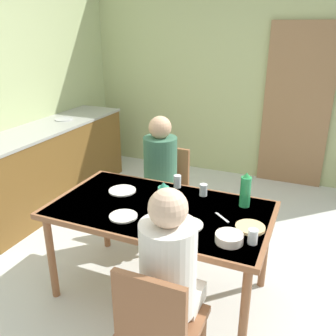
{
  "coord_description": "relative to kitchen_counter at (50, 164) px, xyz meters",
  "views": [
    {
      "loc": [
        1.12,
        -2.32,
        1.94
      ],
      "look_at": [
        0.15,
        -0.06,
        0.98
      ],
      "focal_mm": 38.96,
      "sensor_mm": 36.0,
      "label": 1
    }
  ],
  "objects": [
    {
      "name": "drinking_glass_spare_center",
      "position": [
        2.52,
        -1.15,
        0.32
      ],
      "size": [
        0.06,
        0.06,
        0.09
      ],
      "primitive_type": "cylinder",
      "color": "silver",
      "rests_on": "dining_table"
    },
    {
      "name": "cutlery_fork_near",
      "position": [
        2.28,
        -0.92,
        0.28
      ],
      "size": [
        0.12,
        0.11,
        0.0
      ],
      "primitive_type": "cube",
      "rotation": [
        0.0,
        0.0,
        5.57
      ],
      "color": "silver",
      "rests_on": "dining_table"
    },
    {
      "name": "water_bottle_green_far",
      "position": [
        1.92,
        -1.1,
        0.4
      ],
      "size": [
        0.07,
        0.07,
        0.27
      ],
      "color": "#348E6C",
      "rests_on": "dining_table"
    },
    {
      "name": "cutlery_knife_near",
      "position": [
        1.82,
        -0.8,
        0.28
      ],
      "size": [
        0.11,
        0.12,
        0.0
      ],
      "primitive_type": "cube",
      "rotation": [
        0.0,
        0.0,
        2.32
      ],
      "color": "silver",
      "rests_on": "dining_table"
    },
    {
      "name": "ground_plane",
      "position": [
        1.67,
        -0.74,
        -0.45
      ],
      "size": [
        6.42,
        6.42,
        0.0
      ],
      "primitive_type": "plane",
      "color": "silver"
    },
    {
      "name": "dining_table",
      "position": [
        1.83,
        -0.95,
        0.21
      ],
      "size": [
        1.57,
        0.88,
        0.73
      ],
      "color": "brown",
      "rests_on": "ground_plane"
    },
    {
      "name": "bread_plate_sliced",
      "position": [
        2.48,
        -0.99,
        0.29
      ],
      "size": [
        0.19,
        0.19,
        0.02
      ],
      "primitive_type": "cylinder",
      "color": "#DBB77A",
      "rests_on": "dining_table"
    },
    {
      "name": "dinner_plate_far_center",
      "position": [
        2.1,
        -1.11,
        0.28
      ],
      "size": [
        0.2,
        0.2,
        0.01
      ],
      "primitive_type": "cylinder",
      "color": "white",
      "rests_on": "dining_table"
    },
    {
      "name": "person_near_diner",
      "position": [
        2.18,
        -1.61,
        0.33
      ],
      "size": [
        0.3,
        0.37,
        0.77
      ],
      "color": "silver",
      "rests_on": "ground_plane"
    },
    {
      "name": "wall_left",
      "position": [
        -0.33,
        -0.13,
        0.89
      ],
      "size": [
        0.1,
        3.7,
        2.68
      ],
      "primitive_type": "cube",
      "color": "#AEBD84",
      "rests_on": "ground_plane"
    },
    {
      "name": "person_far_diner",
      "position": [
        1.53,
        -0.3,
        0.33
      ],
      "size": [
        0.3,
        0.37,
        0.77
      ],
      "rotation": [
        0.0,
        0.0,
        3.14
      ],
      "color": "#37604B",
      "rests_on": "ground_plane"
    },
    {
      "name": "wall_back",
      "position": [
        1.67,
        1.73,
        0.89
      ],
      "size": [
        4.2,
        0.1,
        2.68
      ],
      "primitive_type": "cube",
      "color": "#AEB97F",
      "rests_on": "ground_plane"
    },
    {
      "name": "kitchen_counter",
      "position": [
        0.0,
        0.0,
        0.0
      ],
      "size": [
        0.61,
        2.24,
        0.91
      ],
      "color": "brown",
      "rests_on": "ground_plane"
    },
    {
      "name": "chair_near_diner",
      "position": [
        2.18,
        -1.75,
        0.05
      ],
      "size": [
        0.4,
        0.4,
        0.87
      ],
      "color": "brown",
      "rests_on": "ground_plane"
    },
    {
      "name": "water_bottle_green_near",
      "position": [
        2.38,
        -0.69,
        0.4
      ],
      "size": [
        0.08,
        0.08,
        0.26
      ],
      "color": "#2A9753",
      "rests_on": "dining_table"
    },
    {
      "name": "dinner_plate_near_left",
      "position": [
        1.65,
        -1.18,
        0.28
      ],
      "size": [
        0.19,
        0.19,
        0.01
      ],
      "primitive_type": "cylinder",
      "color": "white",
      "rests_on": "dining_table"
    },
    {
      "name": "door_wooden",
      "position": [
        2.5,
        1.65,
        0.55
      ],
      "size": [
        0.8,
        0.05,
        2.0
      ],
      "primitive_type": "cube",
      "color": "#8F6845",
      "rests_on": "ground_plane"
    },
    {
      "name": "dinner_plate_near_right",
      "position": [
        1.44,
        -0.82,
        0.28
      ],
      "size": [
        0.21,
        0.21,
        0.01
      ],
      "primitive_type": "cylinder",
      "color": "white",
      "rests_on": "dining_table"
    },
    {
      "name": "chair_far_diner",
      "position": [
        1.53,
        -0.16,
        0.05
      ],
      "size": [
        0.4,
        0.4,
        0.87
      ],
      "rotation": [
        0.0,
        0.0,
        3.14
      ],
      "color": "brown",
      "rests_on": "ground_plane"
    },
    {
      "name": "drinking_glass_by_near_diner",
      "position": [
        2.05,
        -0.64,
        0.32
      ],
      "size": [
        0.06,
        0.06,
        0.09
      ],
      "primitive_type": "cylinder",
      "color": "silver",
      "rests_on": "dining_table"
    },
    {
      "name": "serving_bowl_center",
      "position": [
        2.39,
        -1.2,
        0.3
      ],
      "size": [
        0.17,
        0.17,
        0.05
      ],
      "primitive_type": "cylinder",
      "color": "silver",
      "rests_on": "dining_table"
    },
    {
      "name": "drinking_glass_by_far_diner",
      "position": [
        1.81,
        -0.58,
        0.33
      ],
      "size": [
        0.06,
        0.06,
        0.1
      ],
      "primitive_type": "cylinder",
      "color": "silver",
      "rests_on": "dining_table"
    }
  ]
}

